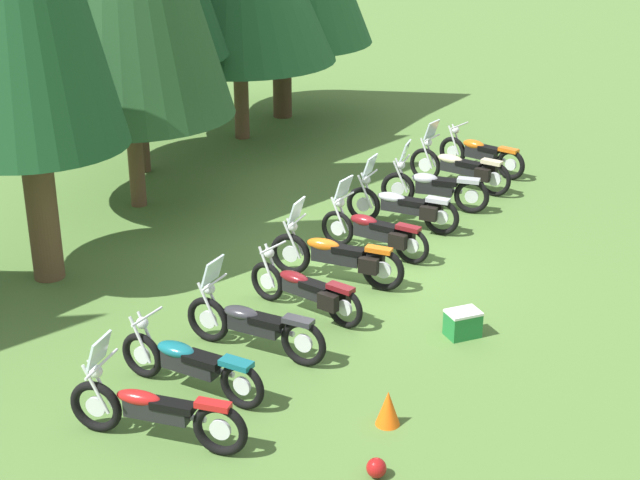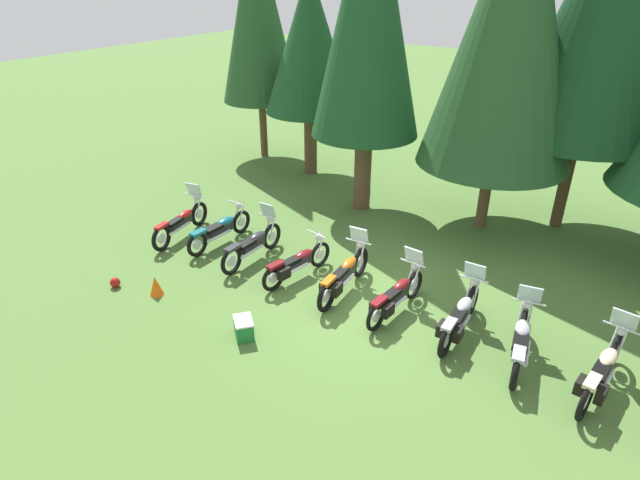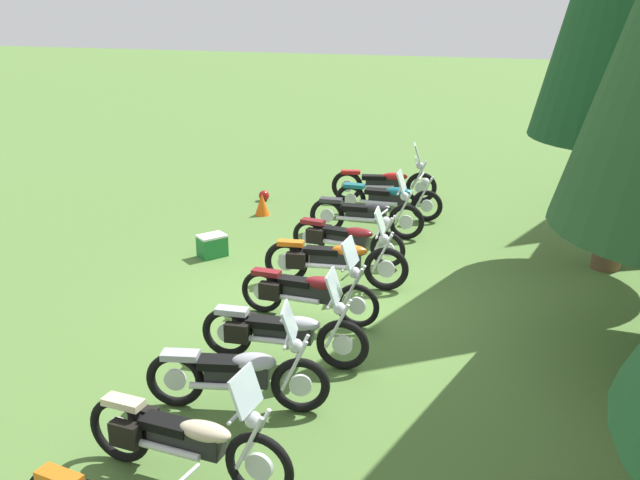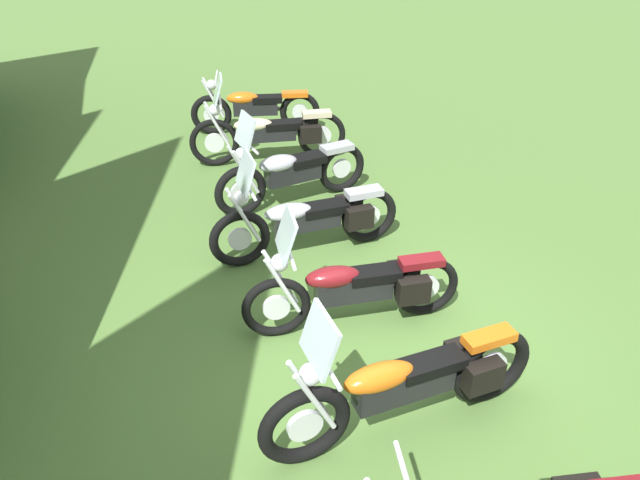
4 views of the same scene
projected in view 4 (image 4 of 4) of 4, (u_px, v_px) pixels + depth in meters
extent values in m
plane|color=#4C7033|center=(375.00, 364.00, 5.69)|extent=(80.00, 80.00, 0.00)
torus|color=black|center=(305.00, 426.00, 4.59)|extent=(0.16, 0.75, 0.75)
cylinder|color=silver|center=(305.00, 426.00, 4.59)|extent=(0.07, 0.29, 0.28)
torus|color=black|center=(491.00, 367.00, 5.12)|extent=(0.16, 0.75, 0.75)
cylinder|color=silver|center=(491.00, 367.00, 5.12)|extent=(0.07, 0.29, 0.28)
cube|color=black|center=(404.00, 384.00, 4.79)|extent=(0.24, 0.84, 0.26)
ellipsoid|color=#D16014|center=(379.00, 377.00, 4.64)|extent=(0.27, 0.61, 0.20)
cube|color=black|center=(431.00, 364.00, 4.80)|extent=(0.26, 0.57, 0.10)
cube|color=#D16014|center=(489.00, 338.00, 4.91)|extent=(0.20, 0.45, 0.08)
cylinder|color=silver|center=(315.00, 402.00, 4.40)|extent=(0.07, 0.34, 0.65)
cylinder|color=silver|center=(308.00, 389.00, 4.51)|extent=(0.07, 0.34, 0.65)
cylinder|color=silver|center=(322.00, 358.00, 4.30)|extent=(0.65, 0.08, 0.04)
sphere|color=silver|center=(310.00, 374.00, 4.33)|extent=(0.18, 0.18, 0.17)
cylinder|color=silver|center=(416.00, 377.00, 5.00)|extent=(0.14, 0.84, 0.08)
cube|color=silver|center=(319.00, 340.00, 4.20)|extent=(0.45, 0.18, 0.39)
cube|color=black|center=(483.00, 376.00, 4.89)|extent=(0.16, 0.33, 0.26)
cube|color=black|center=(463.00, 353.00, 5.12)|extent=(0.16, 0.33, 0.26)
torus|color=black|center=(276.00, 307.00, 5.86)|extent=(0.16, 0.68, 0.68)
cylinder|color=silver|center=(276.00, 307.00, 5.86)|extent=(0.08, 0.27, 0.26)
torus|color=black|center=(426.00, 287.00, 6.14)|extent=(0.16, 0.68, 0.68)
cylinder|color=silver|center=(426.00, 287.00, 6.14)|extent=(0.08, 0.27, 0.26)
cube|color=black|center=(353.00, 288.00, 5.94)|extent=(0.27, 0.77, 0.26)
ellipsoid|color=maroon|center=(333.00, 277.00, 5.81)|extent=(0.29, 0.56, 0.20)
cube|color=black|center=(375.00, 274.00, 5.91)|extent=(0.27, 0.53, 0.10)
cube|color=maroon|center=(422.00, 261.00, 5.95)|extent=(0.22, 0.46, 0.08)
cylinder|color=silver|center=(283.00, 286.00, 5.65)|extent=(0.08, 0.34, 0.65)
cylinder|color=silver|center=(280.00, 277.00, 5.77)|extent=(0.08, 0.34, 0.65)
cylinder|color=silver|center=(289.00, 251.00, 5.55)|extent=(0.62, 0.10, 0.04)
sphere|color=silver|center=(280.00, 263.00, 5.60)|extent=(0.19, 0.19, 0.17)
cylinder|color=silver|center=(366.00, 286.00, 6.12)|extent=(0.15, 0.76, 0.08)
cube|color=silver|center=(286.00, 234.00, 5.45)|extent=(0.45, 0.19, 0.39)
cube|color=black|center=(413.00, 291.00, 5.92)|extent=(0.17, 0.33, 0.26)
cube|color=black|center=(403.00, 273.00, 6.18)|extent=(0.17, 0.33, 0.26)
torus|color=black|center=(240.00, 239.00, 6.89)|extent=(0.12, 0.71, 0.71)
cylinder|color=silver|center=(240.00, 239.00, 6.89)|extent=(0.06, 0.27, 0.27)
torus|color=black|center=(369.00, 216.00, 7.35)|extent=(0.12, 0.71, 0.71)
cylinder|color=silver|center=(369.00, 216.00, 7.35)|extent=(0.06, 0.27, 0.27)
cube|color=black|center=(306.00, 219.00, 7.06)|extent=(0.23, 0.80, 0.23)
ellipsoid|color=#9EA0A8|center=(288.00, 212.00, 6.93)|extent=(0.28, 0.57, 0.18)
cube|color=black|center=(324.00, 208.00, 7.07)|extent=(0.26, 0.53, 0.10)
cube|color=#9EA0A8|center=(364.00, 192.00, 7.15)|extent=(0.20, 0.44, 0.08)
cylinder|color=silver|center=(245.00, 219.00, 6.69)|extent=(0.05, 0.34, 0.65)
cylinder|color=silver|center=(242.00, 212.00, 6.82)|extent=(0.05, 0.34, 0.65)
cylinder|color=silver|center=(248.00, 187.00, 6.60)|extent=(0.61, 0.05, 0.04)
sphere|color=silver|center=(241.00, 198.00, 6.63)|extent=(0.17, 0.17, 0.17)
cylinder|color=silver|center=(317.00, 218.00, 7.26)|extent=(0.10, 0.79, 0.08)
cube|color=silver|center=(246.00, 172.00, 6.49)|extent=(0.44, 0.16, 0.39)
cube|color=black|center=(359.00, 218.00, 7.10)|extent=(0.15, 0.32, 0.26)
cube|color=black|center=(349.00, 205.00, 7.37)|extent=(0.15, 0.32, 0.26)
torus|color=black|center=(241.00, 192.00, 7.88)|extent=(0.23, 0.72, 0.71)
cylinder|color=silver|center=(241.00, 192.00, 7.88)|extent=(0.09, 0.27, 0.27)
torus|color=black|center=(342.00, 168.00, 8.48)|extent=(0.23, 0.72, 0.71)
cylinder|color=silver|center=(342.00, 168.00, 8.48)|extent=(0.09, 0.27, 0.27)
cube|color=black|center=(293.00, 171.00, 8.12)|extent=(0.36, 0.78, 0.27)
ellipsoid|color=#9EA0A8|center=(278.00, 163.00, 7.95)|extent=(0.38, 0.57, 0.21)
cube|color=black|center=(306.00, 159.00, 8.13)|extent=(0.35, 0.54, 0.10)
cube|color=#9EA0A8|center=(337.00, 148.00, 8.27)|extent=(0.29, 0.47, 0.08)
cylinder|color=silver|center=(246.00, 172.00, 7.68)|extent=(0.10, 0.34, 0.65)
cylinder|color=silver|center=(241.00, 167.00, 7.82)|extent=(0.10, 0.34, 0.65)
cylinder|color=silver|center=(248.00, 144.00, 7.60)|extent=(0.66, 0.14, 0.04)
sphere|color=silver|center=(241.00, 154.00, 7.63)|extent=(0.20, 0.20, 0.17)
cylinder|color=silver|center=(299.00, 171.00, 8.35)|extent=(0.20, 0.75, 0.08)
cube|color=silver|center=(245.00, 131.00, 7.50)|extent=(0.46, 0.22, 0.39)
torus|color=black|center=(214.00, 143.00, 9.20)|extent=(0.20, 0.76, 0.75)
cylinder|color=silver|center=(214.00, 143.00, 9.20)|extent=(0.09, 0.30, 0.29)
torus|color=black|center=(322.00, 136.00, 9.44)|extent=(0.20, 0.76, 0.75)
cylinder|color=silver|center=(322.00, 136.00, 9.44)|extent=(0.09, 0.30, 0.29)
cube|color=black|center=(269.00, 133.00, 9.26)|extent=(0.32, 0.84, 0.24)
ellipsoid|color=beige|center=(253.00, 125.00, 9.15)|extent=(0.34, 0.61, 0.18)
cube|color=black|center=(283.00, 125.00, 9.23)|extent=(0.32, 0.57, 0.10)
cube|color=beige|center=(317.00, 114.00, 9.24)|extent=(0.25, 0.46, 0.08)
cylinder|color=silver|center=(217.00, 126.00, 8.98)|extent=(0.09, 0.34, 0.65)
cylinder|color=silver|center=(217.00, 122.00, 9.11)|extent=(0.09, 0.34, 0.65)
cylinder|color=silver|center=(220.00, 102.00, 8.88)|extent=(0.64, 0.13, 0.04)
sphere|color=silver|center=(215.00, 110.00, 8.93)|extent=(0.19, 0.19, 0.17)
cylinder|color=silver|center=(280.00, 134.00, 9.44)|extent=(0.20, 0.82, 0.08)
cube|color=silver|center=(218.00, 90.00, 8.78)|extent=(0.46, 0.21, 0.39)
cube|color=black|center=(311.00, 134.00, 9.22)|extent=(0.18, 0.34, 0.26)
cube|color=black|center=(307.00, 126.00, 9.49)|extent=(0.18, 0.34, 0.26)
torus|color=black|center=(211.00, 115.00, 10.30)|extent=(0.26, 0.69, 0.69)
cylinder|color=silver|center=(211.00, 115.00, 10.30)|extent=(0.11, 0.26, 0.26)
torus|color=black|center=(300.00, 112.00, 10.42)|extent=(0.26, 0.69, 0.69)
cylinder|color=silver|center=(300.00, 112.00, 10.42)|extent=(0.11, 0.26, 0.26)
cube|color=black|center=(255.00, 107.00, 10.30)|extent=(0.36, 0.77, 0.26)
ellipsoid|color=#D16014|center=(243.00, 98.00, 10.20)|extent=(0.37, 0.57, 0.20)
cube|color=black|center=(267.00, 99.00, 10.25)|extent=(0.34, 0.54, 0.10)
cube|color=#D16014|center=(295.00, 94.00, 10.25)|extent=(0.28, 0.47, 0.08)
cylinder|color=silver|center=(213.00, 99.00, 10.08)|extent=(0.12, 0.34, 0.65)
cylinder|color=silver|center=(214.00, 96.00, 10.21)|extent=(0.12, 0.34, 0.65)
cylinder|color=silver|center=(216.00, 77.00, 9.98)|extent=(0.73, 0.20, 0.04)
sphere|color=silver|center=(211.00, 85.00, 10.03)|extent=(0.20, 0.20, 0.17)
cylinder|color=silver|center=(265.00, 109.00, 10.47)|extent=(0.24, 0.74, 0.08)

